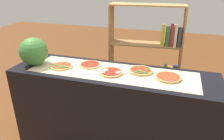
# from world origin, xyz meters

# --- Properties ---
(counter) EXTENTS (2.01, 0.56, 0.96)m
(counter) POSITION_xyz_m (0.00, 0.00, 0.48)
(counter) COLOR black
(counter) RESTS_ON ground_plane
(parchment_paper) EXTENTS (1.61, 0.44, 0.00)m
(parchment_paper) POSITION_xyz_m (0.00, 0.00, 0.96)
(parchment_paper) COLOR beige
(parchment_paper) RESTS_ON counter
(pizza_spinach_0) EXTENTS (0.23, 0.23, 0.02)m
(pizza_spinach_0) POSITION_xyz_m (-0.53, -0.04, 0.97)
(pizza_spinach_0) COLOR #DBB26B
(pizza_spinach_0) RESTS_ON parchment_paper
(pizza_plain_1) EXTENTS (0.22, 0.22, 0.02)m
(pizza_plain_1) POSITION_xyz_m (-0.26, 0.09, 0.97)
(pizza_plain_1) COLOR #DBB26B
(pizza_plain_1) RESTS_ON parchment_paper
(pizza_mozzarella_2) EXTENTS (0.23, 0.23, 0.03)m
(pizza_mozzarella_2) POSITION_xyz_m (-0.00, -0.04, 0.97)
(pizza_mozzarella_2) COLOR tan
(pizza_mozzarella_2) RESTS_ON parchment_paper
(pizza_spinach_3) EXTENTS (0.23, 0.23, 0.03)m
(pizza_spinach_3) POSITION_xyz_m (0.26, 0.08, 0.97)
(pizza_spinach_3) COLOR tan
(pizza_spinach_3) RESTS_ON parchment_paper
(pizza_plain_4) EXTENTS (0.23, 0.23, 0.02)m
(pizza_plain_4) POSITION_xyz_m (0.53, 0.01, 0.97)
(pizza_plain_4) COLOR tan
(pizza_plain_4) RESTS_ON parchment_paper
(watermelon) EXTENTS (0.28, 0.28, 0.28)m
(watermelon) POSITION_xyz_m (-0.82, -0.05, 1.10)
(watermelon) COLOR #387A33
(watermelon) RESTS_ON counter
(bookshelf) EXTENTS (0.94, 0.31, 1.49)m
(bookshelf) POSITION_xyz_m (0.30, 0.91, 0.73)
(bookshelf) COLOR #A87A47
(bookshelf) RESTS_ON ground_plane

